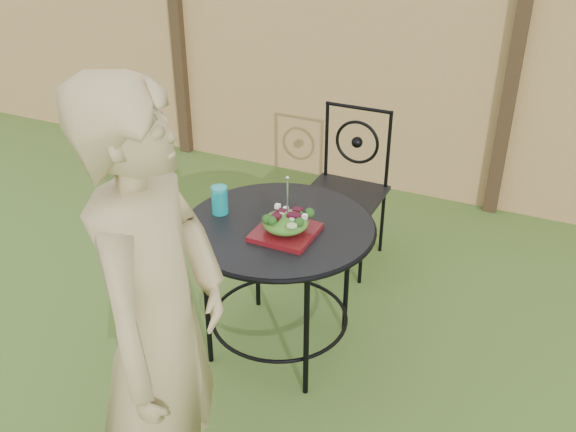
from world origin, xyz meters
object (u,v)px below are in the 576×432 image
(salad_plate, at_px, (286,232))
(diner, at_px, (161,333))
(patio_table, at_px, (279,249))
(patio_chair, at_px, (347,184))

(salad_plate, bearing_deg, diner, -89.45)
(diner, bearing_deg, patio_table, -6.97)
(patio_table, distance_m, patio_chair, 0.97)
(patio_chair, xyz_separation_m, salad_plate, (0.08, -1.04, 0.23))
(patio_chair, distance_m, diner, 2.05)
(salad_plate, bearing_deg, patio_table, 133.77)
(diner, relative_size, salad_plate, 6.48)
(patio_chair, xyz_separation_m, diner, (0.09, -2.01, 0.37))
(patio_table, height_order, salad_plate, salad_plate)
(patio_chair, height_order, salad_plate, patio_chair)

